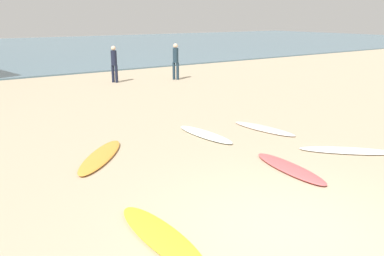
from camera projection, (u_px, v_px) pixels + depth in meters
ground_plane at (290, 233)px, 5.88m from camera, size 120.00×120.00×0.00m
surfboard_0 at (205, 134)px, 10.62m from camera, size 0.64×2.13×0.09m
surfboard_1 at (101, 156)px, 8.95m from camera, size 1.96×2.13×0.09m
surfboard_2 at (160, 235)px, 5.73m from camera, size 0.59×2.15×0.08m
surfboard_3 at (347, 150)px, 9.36m from camera, size 1.97×1.88×0.07m
surfboard_4 at (290, 168)px, 8.26m from camera, size 0.74×2.08×0.09m
surfboard_5 at (264, 129)px, 11.19m from camera, size 0.83×2.11×0.07m
beachgoer_near at (176, 59)px, 19.74m from camera, size 0.40×0.40×1.81m
beachgoer_far at (114, 62)px, 18.88m from camera, size 0.39×0.39×1.76m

